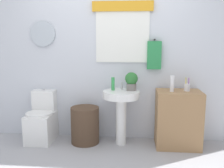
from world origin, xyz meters
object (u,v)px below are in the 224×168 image
(wooden_cabinet, at_px, (178,119))
(lotion_bottle, at_px, (172,84))
(laundry_hamper, at_px, (85,125))
(pedestal_sink, at_px, (121,104))
(toothbrush_cup, at_px, (187,87))
(potted_plant, at_px, (131,81))
(soap_bottle, at_px, (113,84))
(toilet, at_px, (42,121))

(wooden_cabinet, height_order, lotion_bottle, lotion_bottle)
(laundry_hamper, height_order, lotion_bottle, lotion_bottle)
(pedestal_sink, xyz_separation_m, toothbrush_cup, (0.90, 0.02, 0.26))
(laundry_hamper, distance_m, potted_plant, 0.93)
(potted_plant, relative_size, lotion_bottle, 1.19)
(laundry_hamper, relative_size, potted_plant, 2.05)
(soap_bottle, bearing_deg, laundry_hamper, -172.93)
(laundry_hamper, distance_m, toothbrush_cup, 1.54)
(lotion_bottle, bearing_deg, toilet, 177.84)
(wooden_cabinet, distance_m, soap_bottle, 1.03)
(lotion_bottle, bearing_deg, pedestal_sink, 176.68)
(laundry_hamper, relative_size, wooden_cabinet, 0.67)
(laundry_hamper, distance_m, pedestal_sink, 0.61)
(laundry_hamper, relative_size, lotion_bottle, 2.44)
(soap_bottle, xyz_separation_m, potted_plant, (0.26, 0.01, 0.05))
(laundry_hamper, xyz_separation_m, potted_plant, (0.66, 0.06, 0.65))
(laundry_hamper, xyz_separation_m, toothbrush_cup, (1.42, 0.02, 0.58))
(pedestal_sink, xyz_separation_m, lotion_bottle, (0.69, -0.04, 0.31))
(toilet, distance_m, potted_plant, 1.46)
(wooden_cabinet, bearing_deg, laundry_hamper, 180.00)
(laundry_hamper, xyz_separation_m, soap_bottle, (0.40, 0.05, 0.61))
(wooden_cabinet, bearing_deg, lotion_bottle, -159.30)
(potted_plant, bearing_deg, toilet, -178.72)
(laundry_hamper, distance_m, soap_bottle, 0.73)
(pedestal_sink, bearing_deg, wooden_cabinet, 0.00)
(soap_bottle, bearing_deg, pedestal_sink, -22.62)
(toilet, distance_m, laundry_hamper, 0.66)
(laundry_hamper, xyz_separation_m, pedestal_sink, (0.52, -0.00, 0.32))
(pedestal_sink, height_order, toothbrush_cup, toothbrush_cup)
(laundry_hamper, height_order, potted_plant, potted_plant)
(laundry_hamper, height_order, soap_bottle, soap_bottle)
(pedestal_sink, bearing_deg, toilet, 178.52)
(wooden_cabinet, relative_size, toothbrush_cup, 4.27)
(potted_plant, bearing_deg, wooden_cabinet, -5.23)
(toilet, xyz_separation_m, laundry_hamper, (0.66, -0.03, -0.03))
(pedestal_sink, xyz_separation_m, wooden_cabinet, (0.80, 0.00, -0.19))
(potted_plant, bearing_deg, soap_bottle, -177.80)
(soap_bottle, bearing_deg, potted_plant, 2.20)
(potted_plant, xyz_separation_m, lotion_bottle, (0.55, -0.10, -0.02))
(toilet, bearing_deg, wooden_cabinet, -0.89)
(pedestal_sink, height_order, soap_bottle, soap_bottle)
(potted_plant, distance_m, toothbrush_cup, 0.77)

